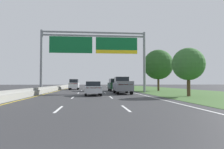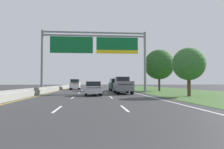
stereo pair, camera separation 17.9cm
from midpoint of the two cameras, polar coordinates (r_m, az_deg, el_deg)
ground_plane at (r=36.50m, az=-5.56°, el=-4.42°), size 220.00×220.00×0.00m
lane_striping at (r=36.04m, az=-5.56°, el=-4.44°), size 11.96×106.00×0.01m
grass_verge_right at (r=39.07m, az=15.41°, el=-4.18°), size 14.00×110.00×0.02m
median_barrier_concrete at (r=37.08m, az=-15.84°, el=-3.76°), size 0.60×110.00×0.85m
overhead_sign_gantry at (r=30.96m, az=-4.96°, el=6.95°), size 15.06×0.42×8.86m
pickup_truck_grey at (r=27.74m, az=2.59°, el=-2.93°), size 2.03×5.41×2.20m
car_darkgreen_right_lane_suv at (r=36.77m, az=0.52°, el=-2.70°), size 1.99×4.74×2.11m
car_navy_centre_lane_sedan at (r=36.18m, az=-5.83°, el=-3.14°), size 1.92×4.44×1.57m
car_white_left_lane_suv at (r=44.68m, az=-10.17°, el=-2.57°), size 1.93×4.71×2.11m
car_silver_centre_lane_sedan at (r=24.29m, az=-5.31°, el=-3.64°), size 1.89×4.43×1.57m
car_blue_centre_lane_sedan at (r=48.93m, az=-5.59°, el=-2.88°), size 1.92×4.44×1.57m
roadside_tree_near at (r=23.92m, az=19.44°, el=2.61°), size 3.42×3.42×5.11m
roadside_tree_mid at (r=37.88m, az=12.07°, el=2.59°), size 5.15×5.15×7.13m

